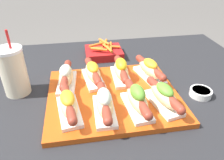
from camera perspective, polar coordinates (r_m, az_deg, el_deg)
name	(u,v)px	position (r m, az deg, el deg)	size (l,w,h in m)	color
serving_tray	(113,95)	(0.74, 0.26, -4.02)	(0.43, 0.37, 0.02)	#CC4C14
hot_dog_0	(68,104)	(0.65, -11.34, -6.18)	(0.08, 0.19, 0.07)	white
hot_dog_1	(104,103)	(0.64, -2.03, -6.06)	(0.06, 0.19, 0.08)	white
hot_dog_2	(137,99)	(0.65, 6.61, -4.97)	(0.07, 0.19, 0.08)	white
hot_dog_3	(164,96)	(0.69, 13.42, -3.99)	(0.09, 0.19, 0.07)	white
hot_dog_4	(66,76)	(0.78, -11.91, 1.00)	(0.07, 0.19, 0.07)	white
hot_dog_5	(93,72)	(0.79, -4.99, 1.97)	(0.08, 0.19, 0.07)	white
hot_dog_6	(121,70)	(0.80, 2.40, 2.64)	(0.06, 0.19, 0.08)	white
hot_dog_7	(150,69)	(0.82, 9.87, 2.86)	(0.09, 0.19, 0.07)	white
sauce_bowl	(201,92)	(0.81, 22.16, -2.99)	(0.07, 0.07, 0.02)	white
drink_cup	(13,71)	(0.80, -24.34, 2.05)	(0.09, 0.09, 0.23)	beige
fries_basket	(104,52)	(1.02, -2.16, 7.32)	(0.16, 0.15, 0.06)	#B21919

